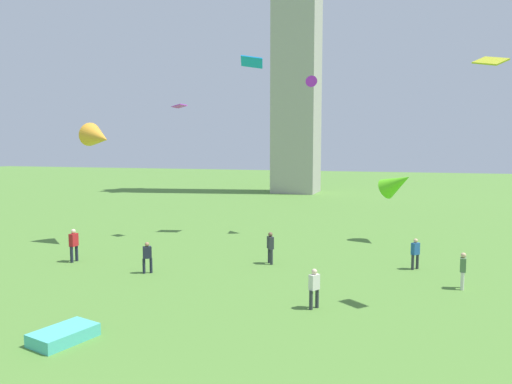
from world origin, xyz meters
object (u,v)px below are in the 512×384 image
at_px(person_3, 463,268).
at_px(kite_bundle_0, 64,335).
at_px(person_4, 147,256).
at_px(kite_flying_3, 179,106).
at_px(kite_flying_1, 98,137).
at_px(kite_flying_5, 310,79).
at_px(kite_flying_2, 397,183).
at_px(person_1, 415,252).
at_px(person_0, 74,243).
at_px(kite_flying_4, 491,61).
at_px(person_5, 314,286).
at_px(kite_flying_0, 252,62).
at_px(person_2, 270,246).

relative_size(person_3, kite_bundle_0, 0.83).
bearing_deg(person_4, kite_flying_3, -111.20).
bearing_deg(kite_flying_1, kite_flying_5, -33.71).
height_order(person_4, kite_flying_2, kite_flying_2).
bearing_deg(person_1, kite_bundle_0, -178.83).
relative_size(kite_flying_1, kite_bundle_0, 1.44).
bearing_deg(person_1, person_3, -105.13).
bearing_deg(kite_flying_1, person_1, -67.55).
bearing_deg(kite_flying_3, person_1, 4.63).
height_order(person_0, kite_flying_4, kite_flying_4).
bearing_deg(person_0, person_4, -98.40).
bearing_deg(kite_flying_4, kite_flying_2, 149.29).
bearing_deg(person_5, kite_bundle_0, -20.64).
xyz_separation_m(person_0, kite_flying_3, (2.28, 8.38, 8.07)).
distance_m(person_5, kite_flying_4, 10.76).
height_order(person_1, kite_flying_1, kite_flying_1).
relative_size(kite_flying_0, kite_bundle_0, 0.90).
bearing_deg(kite_flying_5, person_1, 110.61).
distance_m(kite_flying_5, kite_bundle_0, 24.34).
bearing_deg(person_0, kite_bundle_0, -141.68).
height_order(person_3, kite_flying_1, kite_flying_1).
bearing_deg(person_2, kite_flying_5, -35.92).
relative_size(person_0, kite_flying_2, 0.65).
distance_m(kite_flying_0, kite_flying_2, 13.19).
xyz_separation_m(person_1, kite_flying_1, (-19.52, 0.64, 6.03)).
xyz_separation_m(person_2, kite_flying_3, (-8.13, 5.48, 8.13)).
xyz_separation_m(person_4, kite_flying_1, (-6.76, 5.59, 6.05)).
height_order(kite_flying_1, kite_flying_5, kite_flying_5).
height_order(kite_flying_0, kite_bundle_0, kite_flying_0).
bearing_deg(person_4, person_0, -47.65).
relative_size(kite_flying_5, kite_bundle_0, 0.81).
bearing_deg(kite_flying_2, person_2, 174.51).
height_order(person_0, person_3, person_0).
bearing_deg(kite_flying_4, kite_flying_1, -152.23).
xyz_separation_m(person_1, person_5, (-3.81, -7.56, -0.01)).
xyz_separation_m(person_0, person_2, (10.41, 2.90, -0.06)).
distance_m(person_1, kite_flying_2, 7.69).
distance_m(person_3, kite_flying_4, 8.97).
relative_size(kite_flying_1, kite_flying_4, 2.23).
distance_m(person_2, person_3, 9.59).
distance_m(kite_flying_2, kite_flying_4, 14.16).
xyz_separation_m(kite_flying_0, kite_flying_4, (13.69, -12.87, -2.85)).
bearing_deg(person_3, person_2, -95.06).
bearing_deg(person_1, kite_flying_1, 129.09).
bearing_deg(kite_flying_5, person_5, 81.61).
xyz_separation_m(kite_flying_4, kite_flying_5, (-9.65, 13.85, 1.63)).
relative_size(person_5, kite_bundle_0, 0.81).
xyz_separation_m(person_3, kite_bundle_0, (-12.95, -10.22, -0.73)).
relative_size(person_1, kite_bundle_0, 0.82).
relative_size(person_1, person_2, 0.93).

